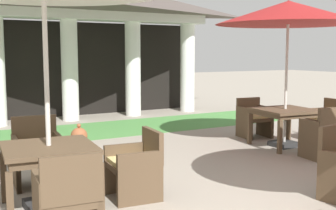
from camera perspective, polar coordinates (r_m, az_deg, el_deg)
name	(u,v)px	position (r m, az deg, el deg)	size (l,w,h in m)	color
background_pavilion	(67,8)	(11.89, -13.04, 12.17)	(8.50, 3.07, 3.78)	white
lawn_strip	(94,130)	(10.23, -9.57, -3.26)	(10.30, 2.16, 0.01)	#519347
patio_table_near_foreground	(49,154)	(5.14, -15.26, -6.19)	(1.10, 1.10, 0.75)	brown
patio_chair_near_foreground_north	(37,154)	(6.19, -16.70, -6.11)	(0.67, 0.64, 0.92)	brown
patio_chair_near_foreground_east	(135,166)	(5.45, -4.26, -7.95)	(0.63, 0.65, 0.84)	brown
patio_chair_near_foreground_south	(68,201)	(4.22, -12.93, -12.13)	(0.62, 0.59, 0.91)	brown
patio_table_mid_left	(285,114)	(8.58, 15.02, -1.10)	(1.13, 1.13, 0.72)	brown
patio_umbrella_mid_left	(288,13)	(8.53, 15.42, 11.43)	(2.70, 2.70, 2.79)	#2D2D2D
patio_chair_mid_left_south	(324,134)	(7.84, 19.64, -3.54)	(0.65, 0.57, 0.89)	brown
patio_chair_mid_left_east	(327,121)	(9.28, 19.98, -2.03)	(0.58, 0.65, 0.86)	brown
patio_chair_mid_left_north	(254,119)	(9.43, 11.11, -1.75)	(0.65, 0.62, 0.82)	brown
terracotta_urn	(79,136)	(8.73, -11.52, -3.95)	(0.32, 0.32, 0.41)	#9E5633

